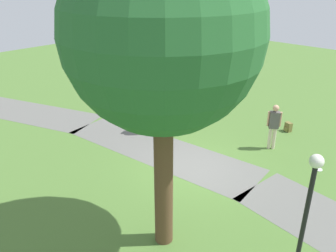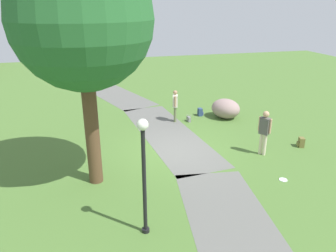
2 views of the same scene
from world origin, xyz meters
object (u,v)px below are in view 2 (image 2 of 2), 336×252
object	(u,v)px
lawn_boulder	(226,108)
handbag_on_grass	(189,119)
large_shade_tree	(82,21)
spare_backpack_on_lawn	(301,142)
frisbee_on_grass	(283,180)
man_near_boulder	(264,130)
woman_with_handbag	(175,104)
backpack_by_boulder	(200,112)
lamp_post	(144,165)

from	to	relation	value
lawn_boulder	handbag_on_grass	size ratio (longest dim) A/B	6.03
large_shade_tree	handbag_on_grass	world-z (taller)	large_shade_tree
lawn_boulder	handbag_on_grass	distance (m)	2.05
handbag_on_grass	spare_backpack_on_lawn	world-z (taller)	spare_backpack_on_lawn
handbag_on_grass	spare_backpack_on_lawn	distance (m)	5.42
large_shade_tree	frisbee_on_grass	world-z (taller)	large_shade_tree
large_shade_tree	spare_backpack_on_lawn	world-z (taller)	large_shade_tree
handbag_on_grass	man_near_boulder	bearing A→B (deg)	-159.53
woman_with_handbag	handbag_on_grass	distance (m)	1.04
man_near_boulder	handbag_on_grass	bearing A→B (deg)	20.47
large_shade_tree	spare_backpack_on_lawn	xyz separation A→B (m)	(0.65, -8.35, -4.93)
frisbee_on_grass	lawn_boulder	bearing A→B (deg)	-6.46
handbag_on_grass	frisbee_on_grass	bearing A→B (deg)	-168.40
man_near_boulder	frisbee_on_grass	world-z (taller)	man_near_boulder
woman_with_handbag	frisbee_on_grass	xyz separation A→B (m)	(-6.48, -1.96, -0.92)
large_shade_tree	backpack_by_boulder	distance (m)	9.27
spare_backpack_on_lawn	frisbee_on_grass	distance (m)	3.15
man_near_boulder	frisbee_on_grass	bearing A→B (deg)	170.75
lawn_boulder	handbag_on_grass	bearing A→B (deg)	91.99
woman_with_handbag	handbag_on_grass	size ratio (longest dim) A/B	4.95
spare_backpack_on_lawn	man_near_boulder	bearing A→B (deg)	96.70
handbag_on_grass	frisbee_on_grass	world-z (taller)	handbag_on_grass
large_shade_tree	frisbee_on_grass	distance (m)	8.11
lawn_boulder	handbag_on_grass	world-z (taller)	lawn_boulder
lamp_post	handbag_on_grass	size ratio (longest dim) A/B	9.64
woman_with_handbag	backpack_by_boulder	size ratio (longest dim) A/B	4.02
backpack_by_boulder	frisbee_on_grass	xyz separation A→B (m)	(-6.99, -0.43, -0.18)
large_shade_tree	handbag_on_grass	size ratio (longest dim) A/B	22.13
spare_backpack_on_lawn	frisbee_on_grass	world-z (taller)	spare_backpack_on_lawn
handbag_on_grass	spare_backpack_on_lawn	xyz separation A→B (m)	(-4.10, -3.54, 0.05)
lamp_post	spare_backpack_on_lawn	bearing A→B (deg)	-63.53
man_near_boulder	lawn_boulder	bearing A→B (deg)	-5.20
lamp_post	handbag_on_grass	xyz separation A→B (m)	(7.71, -3.70, -1.81)
large_shade_tree	man_near_boulder	size ratio (longest dim) A/B	4.02
woman_with_handbag	spare_backpack_on_lawn	xyz separation A→B (m)	(-4.27, -4.20, -0.73)
lamp_post	spare_backpack_on_lawn	xyz separation A→B (m)	(3.61, -7.24, -1.76)
lawn_boulder	man_near_boulder	xyz separation A→B (m)	(-4.40, 0.40, 0.55)
man_near_boulder	lamp_post	bearing A→B (deg)	122.45
man_near_boulder	spare_backpack_on_lawn	distance (m)	2.12
large_shade_tree	frisbee_on_grass	size ratio (longest dim) A/B	26.13
man_near_boulder	spare_backpack_on_lawn	bearing A→B (deg)	-83.30
handbag_on_grass	frisbee_on_grass	distance (m)	6.43
spare_backpack_on_lawn	lawn_boulder	bearing A→B (deg)	20.08
lamp_post	lawn_boulder	xyz separation A→B (m)	(7.78, -5.72, -1.46)
woman_with_handbag	spare_backpack_on_lawn	bearing A→B (deg)	-135.48
woman_with_handbag	man_near_boulder	world-z (taller)	man_near_boulder
spare_backpack_on_lawn	handbag_on_grass	bearing A→B (deg)	40.80
lamp_post	man_near_boulder	distance (m)	6.36
lamp_post	lawn_boulder	world-z (taller)	lamp_post
man_near_boulder	handbag_on_grass	world-z (taller)	man_near_boulder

